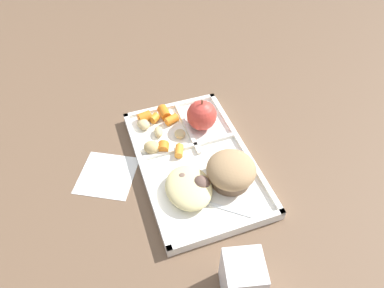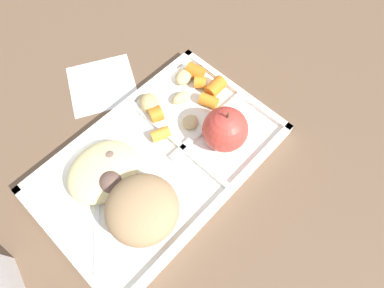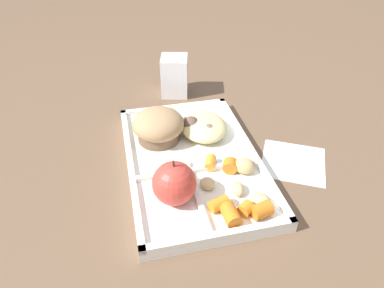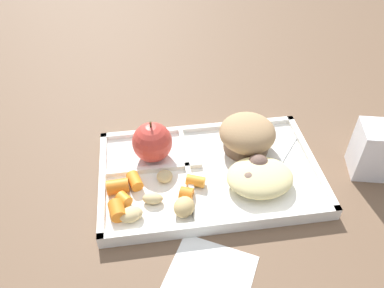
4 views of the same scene
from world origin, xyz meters
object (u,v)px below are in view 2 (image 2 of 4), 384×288
object	(u,v)px
green_apple	(225,129)
plastic_fork	(97,207)
bran_muffin	(143,210)
lunch_tray	(161,160)

from	to	relation	value
green_apple	plastic_fork	xyz separation A→B (m)	(0.21, -0.06, -0.03)
bran_muffin	plastic_fork	distance (m)	0.08
lunch_tray	bran_muffin	xyz separation A→B (m)	(0.08, 0.05, 0.04)
lunch_tray	bran_muffin	bearing A→B (deg)	32.91
bran_muffin	plastic_fork	bearing A→B (deg)	-56.82
lunch_tray	plastic_fork	world-z (taller)	lunch_tray
green_apple	bran_muffin	distance (m)	0.17
green_apple	plastic_fork	distance (m)	0.22
green_apple	bran_muffin	size ratio (longest dim) A/B	0.80
green_apple	plastic_fork	bearing A→B (deg)	-16.15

